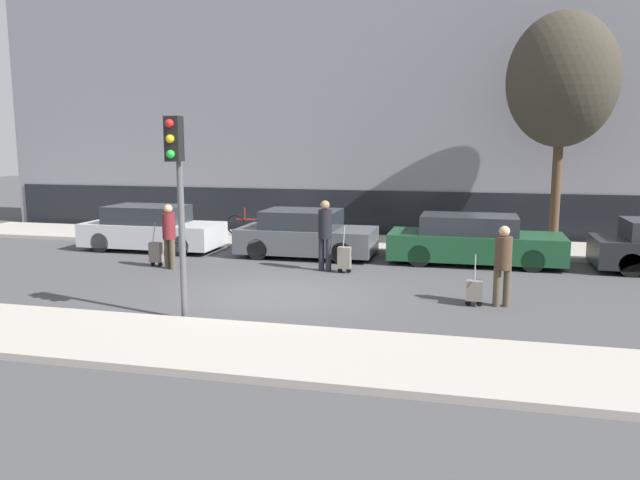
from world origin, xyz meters
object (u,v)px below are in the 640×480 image
trolley_right (474,291)px  trolley_left (156,252)px  bare_tree_near_crossing (562,80)px  pedestrian_center (325,231)px  parked_car_0 (151,229)px  traffic_light (177,177)px  trolley_center (344,258)px  parked_bicycle (250,225)px  pedestrian_left (169,232)px  pedestrian_right (503,261)px  parked_car_1 (306,235)px  parked_car_2 (474,241)px

trolley_right → trolley_left: bearing=165.2°
bare_tree_near_crossing → pedestrian_center: bearing=-145.0°
parked_car_0 → trolley_right: 10.70m
pedestrian_center → traffic_light: (-1.55, -5.05, 1.63)m
pedestrian_center → trolley_right: size_ratio=1.71×
trolley_center → parked_bicycle: trolley_center is taller
parked_car_0 → pedestrian_left: pedestrian_left is taller
pedestrian_right → bare_tree_near_crossing: size_ratio=0.24×
parked_car_0 → bare_tree_near_crossing: size_ratio=0.61×
traffic_light → parked_car_1: bearing=85.7°
parked_car_0 → trolley_center: 6.77m
trolley_left → parked_car_0: bearing=121.1°
parked_bicycle → parked_car_2: bearing=-19.9°
parked_car_2 → trolley_left: parked_car_2 is taller
parked_car_0 → parked_bicycle: parked_car_0 is taller
parked_car_0 → parked_car_2: 9.66m
trolley_left → trolley_right: size_ratio=1.11×
trolley_left → trolley_right: bearing=-14.8°
traffic_light → trolley_center: bearing=67.1°
parked_car_2 → trolley_right: (0.04, -4.58, -0.31)m
pedestrian_right → trolley_left: bearing=156.3°
trolley_left → trolley_right: (8.29, -2.19, -0.06)m
parked_car_1 → trolley_left: bearing=-145.9°
trolley_right → traffic_light: 6.27m
pedestrian_left → traffic_light: 5.30m
trolley_right → pedestrian_right: bearing=10.5°
parked_car_0 → pedestrian_left: (1.91, -2.53, 0.32)m
pedestrian_left → parked_car_1: bearing=62.9°
parked_car_2 → trolley_left: bearing=-163.8°
pedestrian_center → trolley_center: 0.86m
pedestrian_center → parked_bicycle: size_ratio=1.03×
parked_car_2 → pedestrian_left: (-7.75, -2.60, 0.33)m
parked_car_2 → bare_tree_near_crossing: (2.32, 2.33, 4.43)m
parked_car_2 → trolley_left: 8.60m
trolley_center → trolley_right: size_ratio=1.13×
parked_car_0 → parked_bicycle: bearing=51.4°
parked_car_2 → pedestrian_center: size_ratio=2.54×
parked_car_1 → traffic_light: (-0.52, -6.94, 2.04)m
pedestrian_center → parked_bicycle: bearing=-38.6°
parked_car_0 → trolley_center: parked_car_0 is taller
trolley_left → parked_bicycle: (0.80, 5.09, 0.11)m
parked_car_0 → bare_tree_near_crossing: bare_tree_near_crossing is taller
pedestrian_right → parked_car_0: bearing=146.3°
parked_bicycle → parked_car_0: bearing=-128.6°
trolley_center → trolley_right: 4.11m
pedestrian_center → bare_tree_near_crossing: 8.40m
parked_car_0 → parked_car_2: (9.66, 0.07, -0.01)m
trolley_center → traffic_light: (-2.08, -4.94, 2.29)m
trolley_center → pedestrian_left: bearing=-172.8°
parked_car_1 → pedestrian_right: size_ratio=2.37×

